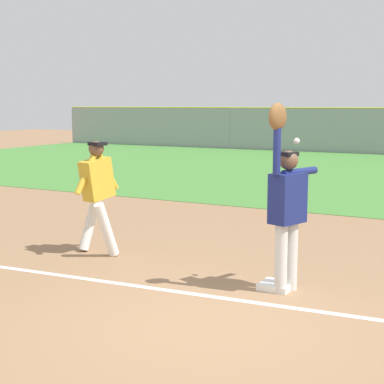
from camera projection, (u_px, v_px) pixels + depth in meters
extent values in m
plane|color=#936D4C|center=(213.00, 323.00, 6.25)|extent=(72.40, 72.40, 0.00)
cube|color=white|center=(276.00, 286.00, 7.40)|extent=(0.39, 0.39, 0.08)
cylinder|color=silver|center=(291.00, 256.00, 7.32)|extent=(0.19, 0.19, 0.85)
cylinder|color=silver|center=(281.00, 259.00, 7.19)|extent=(0.19, 0.19, 0.85)
cube|color=navy|center=(288.00, 198.00, 7.15)|extent=(0.39, 0.50, 0.60)
sphere|color=brown|center=(289.00, 160.00, 7.08)|extent=(0.29, 0.29, 0.23)
cube|color=black|center=(287.00, 154.00, 7.10)|extent=(0.27, 0.26, 0.05)
cylinder|color=navy|center=(277.00, 148.00, 6.91)|extent=(0.11, 0.11, 0.62)
cylinder|color=navy|center=(300.00, 172.00, 7.25)|extent=(0.29, 0.62, 0.09)
ellipsoid|color=brown|center=(278.00, 117.00, 6.86)|extent=(0.22, 0.31, 0.32)
cylinder|color=white|center=(106.00, 230.00, 8.86)|extent=(0.24, 0.45, 0.85)
cylinder|color=white|center=(90.00, 223.00, 9.33)|extent=(0.24, 0.45, 0.85)
cube|color=gold|center=(97.00, 179.00, 8.99)|extent=(0.36, 0.57, 0.66)
sphere|color=brown|center=(96.00, 149.00, 8.92)|extent=(0.27, 0.27, 0.23)
cube|color=black|center=(98.00, 144.00, 8.89)|extent=(0.26, 0.24, 0.05)
cylinder|color=gold|center=(108.00, 172.00, 9.14)|extent=(0.17, 0.41, 0.58)
cylinder|color=gold|center=(85.00, 175.00, 8.81)|extent=(0.17, 0.41, 0.58)
sphere|color=white|center=(297.00, 141.00, 7.25)|extent=(0.07, 0.07, 0.07)
cylinder|color=gray|center=(73.00, 125.00, 35.37)|extent=(0.08, 0.08, 2.06)
cylinder|color=gray|center=(230.00, 129.00, 30.58)|extent=(0.08, 0.08, 2.06)
cube|color=black|center=(322.00, 136.00, 32.43)|extent=(4.41, 1.92, 0.55)
cube|color=#2D333D|center=(323.00, 127.00, 32.36)|extent=(2.21, 1.76, 0.40)
cylinder|color=black|center=(353.00, 141.00, 32.62)|extent=(0.60, 0.22, 0.60)
cylinder|color=black|center=(345.00, 142.00, 30.96)|extent=(0.60, 0.22, 0.60)
cylinder|color=black|center=(302.00, 139.00, 33.97)|extent=(0.60, 0.22, 0.60)
cylinder|color=black|center=(291.00, 141.00, 32.31)|extent=(0.60, 0.22, 0.60)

